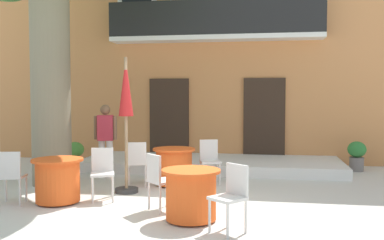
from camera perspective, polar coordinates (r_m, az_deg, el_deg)
name	(u,v)px	position (r m, az deg, el deg)	size (l,w,h in m)	color
ground_plane	(186,209)	(7.22, -0.79, -11.51)	(120.00, 120.00, 0.00)	beige
building_facade	(223,35)	(14.05, 4.10, 11.04)	(13.00, 5.09, 7.50)	#CC844C
entrance_step_platform	(211,164)	(10.99, 2.48, -5.74)	(6.36, 2.20, 0.25)	silver
cafe_table_near_tree	(191,194)	(6.48, -0.13, -9.67)	(0.86, 0.86, 0.76)	#EA561E
cafe_chair_near_tree_0	(159,178)	(7.02, -4.27, -7.53)	(0.57, 0.57, 0.91)	silver
cafe_chair_near_tree_1	(232,193)	(5.97, 5.19, -9.46)	(0.56, 0.56, 0.91)	silver
cafe_table_middle	(174,166)	(8.98, -2.36, -6.04)	(0.86, 0.86, 0.76)	#EA561E
cafe_chair_middle_0	(137,161)	(8.88, -7.19, -5.27)	(0.49, 0.49, 0.91)	silver
cafe_chair_middle_1	(210,158)	(9.14, 2.30, -5.01)	(0.50, 0.50, 0.91)	silver
cafe_table_front	(58,180)	(7.87, -17.09, -7.51)	(0.86, 0.86, 0.76)	#EA561E
cafe_chair_front_0	(11,174)	(7.97, -22.53, -6.47)	(0.48, 0.48, 0.91)	silver
cafe_chair_front_1	(103,170)	(7.88, -11.58, -6.40)	(0.52, 0.52, 0.91)	silver
cafe_umbrella	(126,105)	(8.30, -8.60, 2.01)	(0.44, 0.44, 2.55)	#997A56
ground_planter_left	(75,153)	(11.77, -14.99, -4.14)	(0.46, 0.46, 0.63)	#995638
ground_planter_right	(357,154)	(11.37, 20.67, -4.21)	(0.44, 0.44, 0.72)	slate
pedestrian_near_entrance	(106,137)	(9.87, -11.20, -2.16)	(0.53, 0.30, 1.63)	silver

